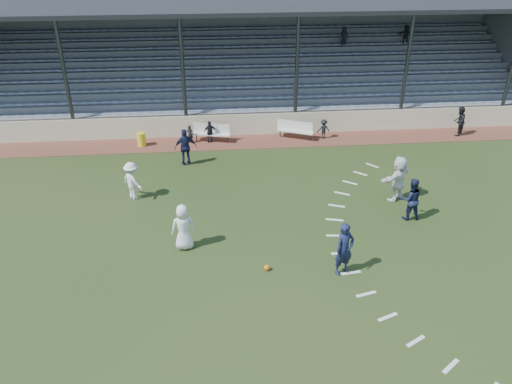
# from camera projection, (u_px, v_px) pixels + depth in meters

# --- Properties ---
(ground) EXTENTS (90.00, 90.00, 0.00)m
(ground) POSITION_uv_depth(u_px,v_px,m) (262.00, 258.00, 17.74)
(ground) COLOR #243415
(ground) RESTS_ON ground
(cinder_track) EXTENTS (34.00, 2.00, 0.02)m
(cinder_track) POSITION_uv_depth(u_px,v_px,m) (243.00, 142.00, 26.90)
(cinder_track) COLOR brown
(cinder_track) RESTS_ON ground
(retaining_wall) EXTENTS (34.00, 0.18, 1.20)m
(retaining_wall) POSITION_uv_depth(u_px,v_px,m) (241.00, 125.00, 27.53)
(retaining_wall) COLOR beige
(retaining_wall) RESTS_ON ground
(bench_left) EXTENTS (2.04, 0.91, 0.95)m
(bench_left) POSITION_uv_depth(u_px,v_px,m) (212.00, 131.00, 26.73)
(bench_left) COLOR silver
(bench_left) RESTS_ON cinder_track
(bench_right) EXTENTS (1.99, 1.25, 0.95)m
(bench_right) POSITION_uv_depth(u_px,v_px,m) (295.00, 128.00, 27.08)
(bench_right) COLOR silver
(bench_right) RESTS_ON cinder_track
(trash_bin) EXTENTS (0.44, 0.44, 0.71)m
(trash_bin) POSITION_uv_depth(u_px,v_px,m) (141.00, 139.00, 26.27)
(trash_bin) COLOR yellow
(trash_bin) RESTS_ON cinder_track
(football) EXTENTS (0.20, 0.20, 0.20)m
(football) POSITION_uv_depth(u_px,v_px,m) (267.00, 268.00, 17.06)
(football) COLOR orange
(football) RESTS_ON ground
(player_white_lead) EXTENTS (0.92, 0.65, 1.77)m
(player_white_lead) POSITION_uv_depth(u_px,v_px,m) (183.00, 227.00, 17.87)
(player_white_lead) COLOR white
(player_white_lead) RESTS_ON ground
(player_navy_lead) EXTENTS (0.82, 0.69, 1.92)m
(player_navy_lead) POSITION_uv_depth(u_px,v_px,m) (344.00, 249.00, 16.55)
(player_navy_lead) COLOR #151B3C
(player_navy_lead) RESTS_ON ground
(player_navy_mid) EXTENTS (0.88, 0.69, 1.76)m
(player_navy_mid) POSITION_uv_depth(u_px,v_px,m) (411.00, 199.00, 19.65)
(player_navy_mid) COLOR #151B3C
(player_navy_mid) RESTS_ON ground
(player_white_wing) EXTENTS (1.21, 1.21, 1.68)m
(player_white_wing) POSITION_uv_depth(u_px,v_px,m) (132.00, 181.00, 21.12)
(player_white_wing) COLOR white
(player_white_wing) RESTS_ON ground
(player_navy_wing) EXTENTS (1.14, 0.65, 1.82)m
(player_navy_wing) POSITION_uv_depth(u_px,v_px,m) (185.00, 147.00, 24.03)
(player_navy_wing) COLOR #151B3C
(player_navy_wing) RESTS_ON ground
(player_white_back) EXTENTS (1.83, 1.56, 1.98)m
(player_white_back) POSITION_uv_depth(u_px,v_px,m) (398.00, 178.00, 20.99)
(player_white_back) COLOR white
(player_white_back) RESTS_ON ground
(official) EXTENTS (0.98, 1.00, 1.62)m
(official) POSITION_uv_depth(u_px,v_px,m) (459.00, 121.00, 27.34)
(official) COLOR black
(official) RESTS_ON cinder_track
(sub_left_near) EXTENTS (0.42, 0.35, 0.99)m
(sub_left_near) POSITION_uv_depth(u_px,v_px,m) (190.00, 134.00, 26.53)
(sub_left_near) COLOR black
(sub_left_near) RESTS_ON cinder_track
(sub_left_far) EXTENTS (0.75, 0.43, 1.20)m
(sub_left_far) POSITION_uv_depth(u_px,v_px,m) (210.00, 132.00, 26.54)
(sub_left_far) COLOR black
(sub_left_far) RESTS_ON cinder_track
(sub_right) EXTENTS (0.74, 0.49, 1.08)m
(sub_right) POSITION_uv_depth(u_px,v_px,m) (323.00, 129.00, 27.07)
(sub_right) COLOR black
(sub_right) RESTS_ON cinder_track
(grandstand) EXTENTS (34.60, 9.00, 6.61)m
(grandstand) POSITION_uv_depth(u_px,v_px,m) (236.00, 73.00, 30.87)
(grandstand) COLOR slate
(grandstand) RESTS_ON ground
(penalty_arc) EXTENTS (3.89, 14.63, 0.01)m
(penalty_arc) POSITION_uv_depth(u_px,v_px,m) (375.00, 251.00, 18.06)
(penalty_arc) COLOR silver
(penalty_arc) RESTS_ON ground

